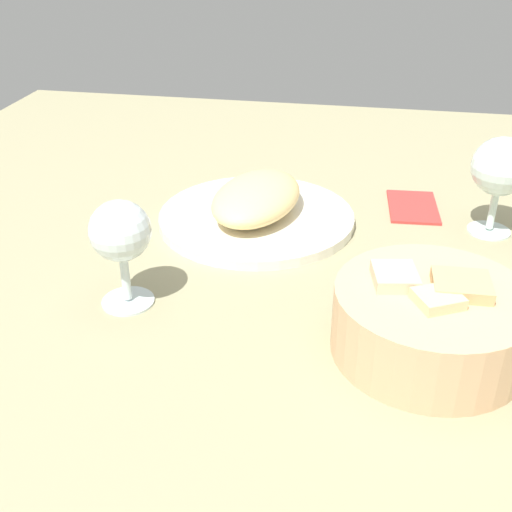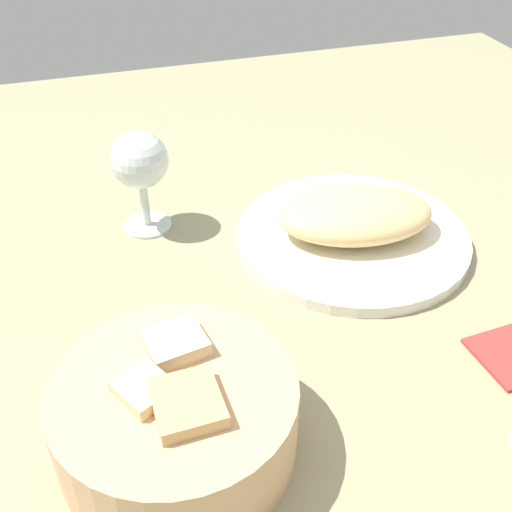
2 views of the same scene
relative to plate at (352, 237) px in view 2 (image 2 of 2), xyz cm
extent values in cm
cube|color=#9A946E|center=(10.35, 6.26, -1.70)|extent=(140.00, 140.00, 2.00)
cylinder|color=white|center=(0.00, 0.00, 0.00)|extent=(27.26, 27.26, 1.40)
ellipsoid|color=#F0CC84|center=(0.00, 0.00, 3.11)|extent=(19.75, 14.20, 4.82)
cone|color=#417C2D|center=(-3.50, -5.04, 1.29)|extent=(3.82, 3.82, 1.17)
cylinder|color=#DBAD7E|center=(25.54, 22.21, 2.83)|extent=(19.34, 19.34, 7.05)
cube|color=beige|center=(27.65, 22.27, 5.43)|extent=(5.12, 5.30, 4.06)
cube|color=tan|center=(24.89, 24.62, 4.85)|extent=(5.09, 5.62, 5.46)
cube|color=beige|center=(24.50, 18.34, 5.33)|extent=(5.35, 4.97, 4.68)
cylinder|color=silver|center=(22.66, -10.57, -0.40)|extent=(5.92, 5.92, 0.60)
cylinder|color=silver|center=(22.66, -10.57, 2.47)|extent=(1.00, 1.00, 5.13)
sphere|color=silver|center=(22.66, -10.57, 8.39)|extent=(6.72, 6.72, 6.72)
camera|label=1|loc=(79.74, 14.82, 39.59)|focal=45.06mm
camera|label=2|loc=(29.11, 54.88, 42.93)|focal=44.27mm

